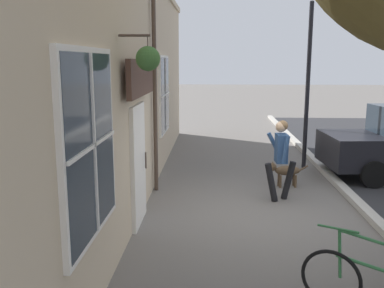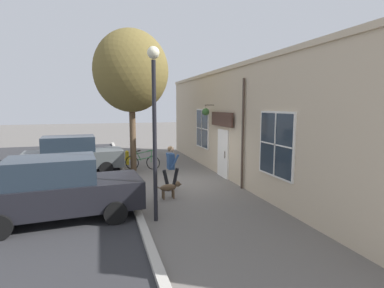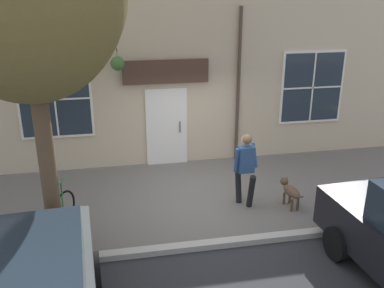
% 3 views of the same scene
% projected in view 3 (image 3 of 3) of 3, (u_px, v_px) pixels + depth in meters
% --- Properties ---
extents(ground_plane, '(90.00, 90.00, 0.00)m').
position_uv_depth(ground_plane, '(201.00, 197.00, 9.91)').
color(ground_plane, '#66605B').
extents(storefront_facade, '(0.95, 18.00, 4.75)m').
position_uv_depth(storefront_facade, '(183.00, 76.00, 11.22)').
color(storefront_facade, '#C6B293').
rests_on(storefront_facade, ground_plane).
extents(pedestrian_walking, '(0.67, 0.55, 1.66)m').
position_uv_depth(pedestrian_walking, '(246.00, 163.00, 9.25)').
color(pedestrian_walking, black).
rests_on(pedestrian_walking, ground_plane).
extents(dog_on_leash, '(0.98, 0.30, 0.59)m').
position_uv_depth(dog_on_leash, '(290.00, 190.00, 9.40)').
color(dog_on_leash, brown).
rests_on(dog_on_leash, ground_plane).
extents(leaning_bicycle, '(1.63, 0.68, 1.01)m').
position_uv_depth(leaning_bicycle, '(55.00, 218.00, 8.29)').
color(leaning_bicycle, black).
rests_on(leaning_bicycle, ground_plane).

